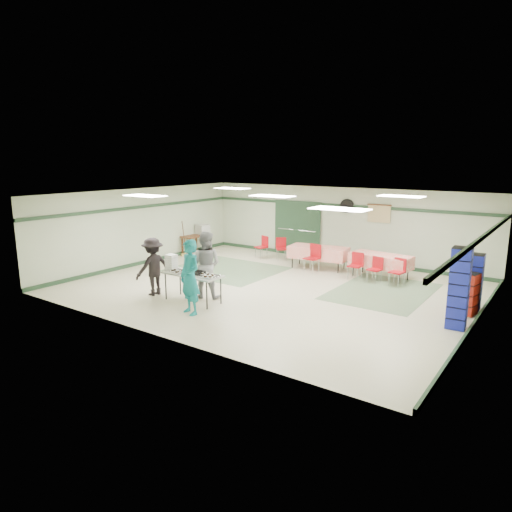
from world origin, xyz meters
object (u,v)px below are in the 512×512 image
Objects in this scene: printer_table at (193,238)px; volunteer_teal at (190,277)px; chair_b at (356,263)px; crate_stack_red at (468,294)px; chair_loose_a at (281,246)px; crate_stack_blue_a at (473,282)px; serving_table at (192,275)px; volunteer_grey at (205,265)px; broom at (184,238)px; chair_a at (376,267)px; dining_table_b at (318,252)px; office_printer at (203,229)px; volunteer_dark at (153,266)px; dining_table_a at (381,260)px; crate_stack_blue_b at (459,288)px; chair_c at (398,269)px; chair_loose_b at (263,245)px; chair_d at (313,255)px.

volunteer_teal is at bearing -42.31° from printer_table.
chair_b is 0.81× the size of crate_stack_red.
crate_stack_blue_a is (6.95, -2.12, 0.20)m from chair_loose_a.
crate_stack_red reaches higher than serving_table.
printer_table is (-4.19, 4.01, -0.27)m from volunteer_grey.
broom reaches higher than chair_loose_a.
chair_a is at bearing -146.28° from volunteer_grey.
broom is at bearing -163.73° from chair_a.
chair_a is 0.75× the size of crate_stack_red.
crate_stack_red reaches higher than chair_a.
dining_table_b is at bearing 6.43° from broom.
dining_table_b is at bearing 102.32° from volunteer_teal.
printer_table is 0.63m from office_printer.
crate_stack_red reaches higher than dining_table_b.
volunteer_teal is 2.02m from volunteer_dark.
crate_stack_blue_b is (2.96, -3.28, 0.35)m from dining_table_a.
dining_table_a is 3.66m from crate_stack_red.
volunteer_teal is at bearing -50.16° from serving_table.
chair_loose_a reaches higher than printer_table.
dining_table_a is (3.16, 5.23, -0.14)m from serving_table.
volunteer_teal is at bearing -100.72° from dining_table_b.
volunteer_grey is 5.72m from chair_c.
broom reaches higher than chair_b.
volunteer_teal is 1.00× the size of crate_stack_blue_b.
volunteer_grey is at bearing -35.73° from office_printer.
volunteer_dark is 8.13m from crate_stack_red.
crate_stack_blue_a is (2.21, -1.09, 0.21)m from chair_c.
crate_stack_red is at bearing 0.83° from office_printer.
volunteer_dark reaches higher than dining_table_b.
chair_a is at bearing 1.03° from chair_b.
broom is (-7.49, -0.56, 0.22)m from chair_a.
chair_a is 0.93× the size of chair_loose_b.
volunteer_teal is 6.62m from chair_loose_b.
chair_loose_b is (-4.69, 0.28, -0.05)m from dining_table_a.
volunteer_dark is 0.82× the size of dining_table_a.
dining_table_a is 4.01m from chair_loose_a.
chair_loose_a is at bearing 24.76° from printer_table.
office_printer is at bearing -177.42° from chair_d.
volunteer_teal is 1.35× the size of broom.
chair_d is 2.15m from chair_loose_a.
volunteer_grey is 2.19× the size of chair_loose_a.
volunteer_dark reaches higher than office_printer.
volunteer_teal is at bearing -87.91° from chair_d.
chair_loose_b reaches higher than chair_a.
serving_table is 7.09m from crate_stack_blue_a.
chair_c reaches higher than serving_table.
broom is at bearing -166.87° from chair_d.
chair_loose_a is 7.42m from crate_stack_red.
crate_stack_blue_b reaches higher than chair_loose_b.
chair_d reaches higher than chair_c.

